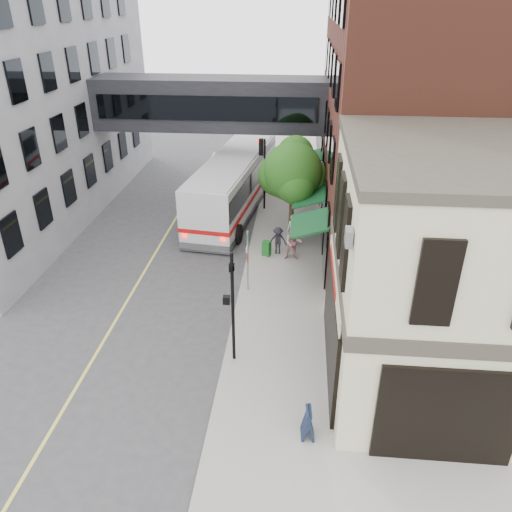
% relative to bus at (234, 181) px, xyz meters
% --- Properties ---
extents(ground, '(120.00, 120.00, 0.00)m').
position_rel_bus_xyz_m(ground, '(1.50, -16.95, -1.94)').
color(ground, '#38383A').
rests_on(ground, ground).
extents(sidewalk_main, '(4.00, 60.00, 0.15)m').
position_rel_bus_xyz_m(sidewalk_main, '(3.50, -2.95, -1.87)').
color(sidewalk_main, gray).
rests_on(sidewalk_main, ground).
extents(corner_building, '(10.19, 8.12, 8.45)m').
position_rel_bus_xyz_m(corner_building, '(10.47, -14.95, 2.27)').
color(corner_building, beige).
rests_on(corner_building, ground).
extents(brick_building, '(13.76, 18.00, 14.00)m').
position_rel_bus_xyz_m(brick_building, '(11.48, -1.95, 5.05)').
color(brick_building, '#55271A').
rests_on(brick_building, ground).
extents(skyway_bridge, '(14.00, 3.18, 3.00)m').
position_rel_bus_xyz_m(skyway_bridge, '(-1.50, 1.05, 4.56)').
color(skyway_bridge, black).
rests_on(skyway_bridge, ground).
extents(traffic_signal_near, '(0.44, 0.22, 4.60)m').
position_rel_bus_xyz_m(traffic_signal_near, '(1.87, -14.95, 1.04)').
color(traffic_signal_near, black).
rests_on(traffic_signal_near, sidewalk_main).
extents(traffic_signal_far, '(0.53, 0.28, 4.50)m').
position_rel_bus_xyz_m(traffic_signal_far, '(1.76, 0.05, 1.40)').
color(traffic_signal_far, black).
rests_on(traffic_signal_far, sidewalk_main).
extents(street_sign_pole, '(0.08, 0.75, 3.00)m').
position_rel_bus_xyz_m(street_sign_pole, '(1.89, -9.95, -0.01)').
color(street_sign_pole, gray).
rests_on(street_sign_pole, sidewalk_main).
extents(street_tree, '(3.80, 3.20, 5.60)m').
position_rel_bus_xyz_m(street_tree, '(3.69, -3.73, 1.97)').
color(street_tree, '#382619').
rests_on(street_tree, sidewalk_main).
extents(lane_marking, '(0.12, 40.00, 0.01)m').
position_rel_bus_xyz_m(lane_marking, '(-3.50, -6.95, -1.94)').
color(lane_marking, '#D8CC4C').
rests_on(lane_marking, ground).
extents(bus, '(4.49, 13.14, 3.47)m').
position_rel_bus_xyz_m(bus, '(0.00, 0.00, 0.00)').
color(bus, silver).
rests_on(bus, ground).
extents(pedestrian_a, '(0.71, 0.51, 1.84)m').
position_rel_bus_xyz_m(pedestrian_a, '(3.85, -5.25, -0.87)').
color(pedestrian_a, beige).
rests_on(pedestrian_a, sidewalk_main).
extents(pedestrian_b, '(0.96, 0.77, 1.88)m').
position_rel_bus_xyz_m(pedestrian_b, '(3.90, -6.73, -0.85)').
color(pedestrian_b, '#C88186').
rests_on(pedestrian_b, sidewalk_main).
extents(pedestrian_c, '(0.99, 0.60, 1.50)m').
position_rel_bus_xyz_m(pedestrian_c, '(3.09, -6.15, -1.04)').
color(pedestrian_c, black).
rests_on(pedestrian_c, sidewalk_main).
extents(newspaper_box, '(0.51, 0.48, 0.81)m').
position_rel_bus_xyz_m(newspaper_box, '(2.51, -6.43, -1.39)').
color(newspaper_box, '#155D1D').
rests_on(newspaper_box, sidewalk_main).
extents(sandwich_board, '(0.42, 0.62, 1.06)m').
position_rel_bus_xyz_m(sandwich_board, '(4.66, -18.45, -1.26)').
color(sandwich_board, black).
rests_on(sandwich_board, sidewalk_main).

